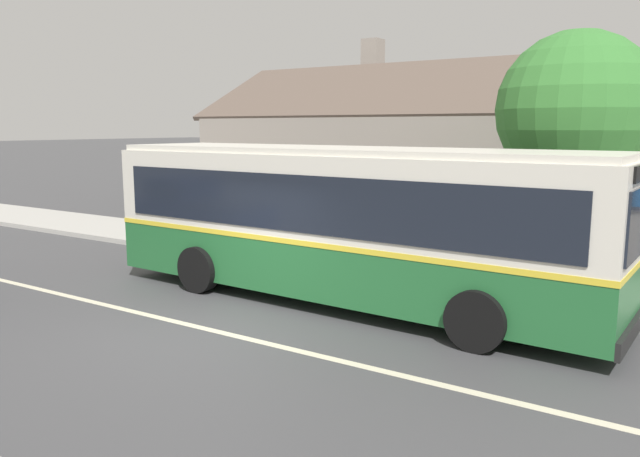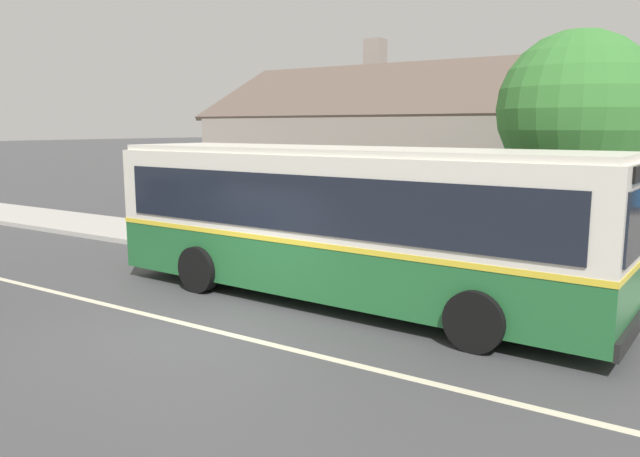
# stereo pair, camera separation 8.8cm
# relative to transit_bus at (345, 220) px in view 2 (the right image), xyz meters

# --- Properties ---
(ground_plane) EXTENTS (300.00, 300.00, 0.00)m
(ground_plane) POSITION_rel_transit_bus_xyz_m (-1.03, -2.90, -1.68)
(ground_plane) COLOR #424244
(sidewalk_far) EXTENTS (60.00, 3.00, 0.15)m
(sidewalk_far) POSITION_rel_transit_bus_xyz_m (-1.03, 3.10, -1.60)
(sidewalk_far) COLOR #ADAAA3
(sidewalk_far) RESTS_ON ground
(lane_divider_stripe) EXTENTS (60.00, 0.16, 0.01)m
(lane_divider_stripe) POSITION_rel_transit_bus_xyz_m (-1.03, -2.90, -1.67)
(lane_divider_stripe) COLOR beige
(lane_divider_stripe) RESTS_ON ground
(community_building) EXTENTS (20.80, 8.43, 6.90)m
(community_building) POSITION_rel_transit_bus_xyz_m (-0.14, 10.68, 0.37)
(community_building) COLOR gray
(community_building) RESTS_ON ground
(transit_bus) EXTENTS (10.78, 3.02, 3.11)m
(transit_bus) POSITION_rel_transit_bus_xyz_m (0.00, 0.00, 0.00)
(transit_bus) COLOR #236633
(transit_bus) RESTS_ON ground
(bench_by_building) EXTENTS (1.83, 0.51, 0.94)m
(bench_by_building) POSITION_rel_transit_bus_xyz_m (-7.01, 2.79, -1.10)
(bench_by_building) COLOR #4C4C4C
(bench_by_building) RESTS_ON sidewalk_far
(bench_down_street) EXTENTS (1.72, 0.51, 0.94)m
(bench_down_street) POSITION_rel_transit_bus_xyz_m (-3.45, 2.90, -1.10)
(bench_down_street) COLOR #4C4C4C
(bench_down_street) RESTS_ON sidewalk_far
(street_tree_primary) EXTENTS (3.42, 3.42, 5.60)m
(street_tree_primary) POSITION_rel_transit_bus_xyz_m (3.43, 4.04, 2.19)
(street_tree_primary) COLOR #4C3828
(street_tree_primary) RESTS_ON ground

